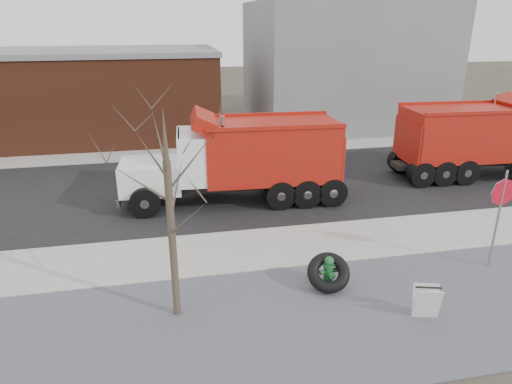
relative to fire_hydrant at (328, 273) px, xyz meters
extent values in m
plane|color=#383328|center=(-0.91, 2.14, -0.42)|extent=(120.00, 120.00, 0.00)
cube|color=slate|center=(-0.91, -1.36, -0.41)|extent=(60.00, 5.00, 0.03)
cube|color=#9E9B93|center=(-0.91, 2.39, -0.39)|extent=(60.00, 2.50, 0.06)
cube|color=#9E9B93|center=(-0.91, 3.69, -0.37)|extent=(60.00, 0.15, 0.11)
cube|color=black|center=(-0.91, 8.44, -0.41)|extent=(60.00, 9.40, 0.02)
cube|color=#9E9B93|center=(-0.91, 14.14, -0.39)|extent=(60.00, 2.00, 0.06)
cube|color=gray|center=(8.09, 20.14, 3.58)|extent=(12.00, 10.00, 8.00)
cube|color=brown|center=(-10.91, 19.14, 2.08)|extent=(20.00, 8.00, 5.00)
cube|color=gray|center=(-10.91, 19.14, 4.73)|extent=(20.20, 8.20, 0.30)
cylinder|color=#382D23|center=(-4.11, -0.46, 1.58)|extent=(0.18, 0.18, 4.00)
cone|color=#382D23|center=(-4.11, -0.46, 4.18)|extent=(0.14, 0.14, 1.20)
cylinder|color=#276835|center=(0.00, 0.01, -0.39)|extent=(0.49, 0.49, 0.07)
cylinder|color=#276835|center=(0.00, 0.01, -0.06)|extent=(0.26, 0.26, 0.67)
cylinder|color=#276835|center=(0.00, 0.01, 0.24)|extent=(0.33, 0.33, 0.06)
sphere|color=#276835|center=(0.00, 0.01, 0.36)|extent=(0.27, 0.27, 0.27)
cylinder|color=#276835|center=(0.00, 0.01, 0.47)|extent=(0.06, 0.06, 0.07)
cylinder|color=#276835|center=(-0.19, -0.01, 0.04)|extent=(0.15, 0.14, 0.12)
cylinder|color=#276835|center=(0.19, 0.03, 0.04)|extent=(0.15, 0.14, 0.12)
cylinder|color=#276835|center=(0.02, -0.18, 0.02)|extent=(0.18, 0.15, 0.17)
torus|color=black|center=(-0.05, -0.12, 0.08)|extent=(1.38, 1.32, 0.99)
cylinder|color=gray|center=(5.06, 0.08, 1.08)|extent=(0.06, 0.06, 3.01)
cylinder|color=red|center=(5.06, 0.08, 1.94)|extent=(0.82, 0.11, 0.82)
cube|color=silver|center=(1.82, -1.92, 0.03)|extent=(0.65, 0.37, 0.85)
cube|color=silver|center=(1.87, -1.74, 0.03)|extent=(0.65, 0.37, 0.85)
cube|color=black|center=(1.84, -1.83, 0.45)|extent=(0.61, 0.20, 0.04)
cube|color=black|center=(10.35, 7.63, 0.26)|extent=(8.82, 1.30, 0.23)
cube|color=#A90E0E|center=(9.02, 7.69, 1.65)|extent=(5.25, 2.70, 2.26)
cylinder|color=silver|center=(11.17, 8.57, 2.01)|extent=(0.15, 0.15, 2.47)
cylinder|color=black|center=(7.83, 8.74, 0.16)|extent=(1.14, 0.36, 1.13)
cylinder|color=black|center=(7.74, 6.76, 0.16)|extent=(1.14, 0.36, 1.13)
cube|color=black|center=(-1.43, 6.70, 0.26)|extent=(8.46, 1.30, 0.23)
cube|color=white|center=(-4.76, 6.86, 0.83)|extent=(2.36, 2.12, 1.13)
cube|color=silver|center=(-5.83, 6.91, 0.83)|extent=(0.15, 1.81, 1.03)
cube|color=white|center=(-2.86, 6.77, 1.56)|extent=(1.76, 2.45, 1.86)
cube|color=black|center=(-3.61, 6.81, 2.07)|extent=(0.15, 2.06, 0.83)
cube|color=#A90E0E|center=(-0.09, 6.64, 1.66)|extent=(5.27, 2.72, 2.27)
cylinder|color=silver|center=(-2.06, 5.75, 2.02)|extent=(0.15, 0.15, 2.48)
cylinder|color=black|center=(-5.01, 5.76, 0.16)|extent=(1.15, 0.36, 1.13)
cylinder|color=black|center=(-4.91, 7.98, 0.16)|extent=(1.15, 0.36, 1.13)
cylinder|color=black|center=(1.10, 5.59, 0.16)|extent=(1.15, 0.36, 1.13)
cylinder|color=black|center=(1.19, 7.57, 0.16)|extent=(1.15, 0.36, 1.13)
camera|label=1|loc=(-4.09, -10.22, 6.48)|focal=32.00mm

